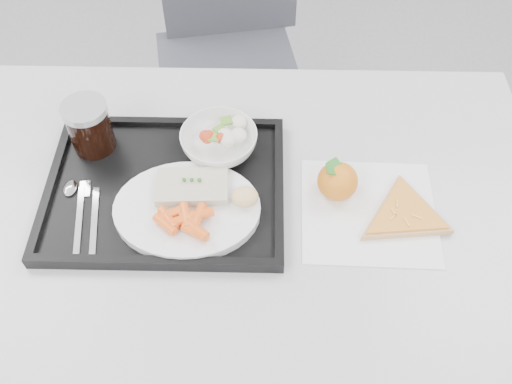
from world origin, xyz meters
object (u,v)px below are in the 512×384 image
(table, at_px, (237,228))
(dinner_plate, at_px, (187,209))
(chair, at_px, (229,33))
(tangerine, at_px, (338,181))
(tray, at_px, (166,189))
(pizza_slice, at_px, (404,214))
(cola_glass, at_px, (89,126))
(salad_bowl, at_px, (219,142))

(table, relative_size, dinner_plate, 4.44)
(chair, height_order, tangerine, chair)
(tray, relative_size, dinner_plate, 1.67)
(tangerine, height_order, pizza_slice, tangerine)
(dinner_plate, height_order, cola_glass, cola_glass)
(table, xyz_separation_m, cola_glass, (-0.29, 0.14, 0.14))
(chair, xyz_separation_m, dinner_plate, (-0.03, -0.83, 0.24))
(chair, bearing_deg, tray, -95.46)
(chair, height_order, salad_bowl, chair)
(tray, xyz_separation_m, cola_glass, (-0.15, 0.10, 0.06))
(dinner_plate, bearing_deg, salad_bowl, 72.21)
(chair, distance_m, tray, 0.81)
(table, relative_size, cola_glass, 11.11)
(tray, relative_size, pizza_slice, 1.60)
(chair, distance_m, tangerine, 0.85)
(tray, height_order, dinner_plate, dinner_plate)
(pizza_slice, bearing_deg, table, 177.36)
(salad_bowl, distance_m, pizza_slice, 0.38)
(table, relative_size, chair, 1.29)
(table, relative_size, pizza_slice, 4.27)
(tray, xyz_separation_m, pizza_slice, (0.45, -0.05, 0.00))
(table, bearing_deg, tangerine, 12.51)
(table, xyz_separation_m, salad_bowl, (-0.04, 0.13, 0.11))
(tray, xyz_separation_m, salad_bowl, (0.10, 0.10, 0.03))
(salad_bowl, relative_size, cola_glass, 1.41)
(salad_bowl, bearing_deg, pizza_slice, -23.03)
(tray, bearing_deg, chair, 84.54)
(pizza_slice, bearing_deg, chair, 114.35)
(dinner_plate, bearing_deg, table, 13.43)
(chair, relative_size, pizza_slice, 3.31)
(chair, distance_m, dinner_plate, 0.87)
(chair, height_order, pizza_slice, chair)
(salad_bowl, height_order, tangerine, tangerine)
(tray, height_order, pizza_slice, tray)
(tangerine, bearing_deg, pizza_slice, -24.85)
(table, height_order, dinner_plate, dinner_plate)
(chair, bearing_deg, tangerine, -71.89)
(table, bearing_deg, salad_bowl, 105.71)
(dinner_plate, xyz_separation_m, salad_bowl, (0.05, 0.16, 0.01))
(table, distance_m, pizza_slice, 0.32)
(table, height_order, chair, chair)
(salad_bowl, bearing_deg, tray, -135.19)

